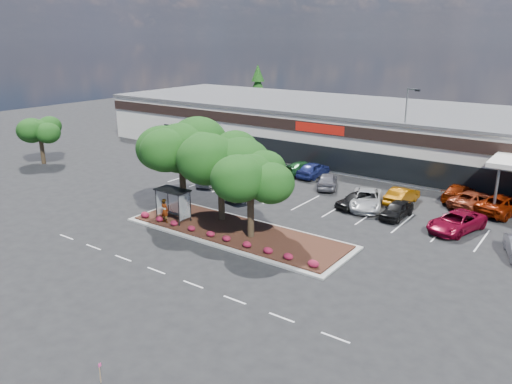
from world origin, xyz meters
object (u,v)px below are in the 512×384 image
Objects in this scene: light_pole at (404,142)px; car_0 at (210,177)px; car_1 at (247,176)px; survey_stake at (100,370)px.

light_pole reaches higher than car_0.
light_pole is 1.72× the size of car_1.
car_0 is 3.74m from car_1.
survey_stake is at bearing -76.83° from car_0.
survey_stake is at bearing -89.32° from light_pole.
car_0 is at bearing 121.76° from survey_stake.
survey_stake is 30.58m from car_0.
light_pole is 16.16m from car_1.
light_pole is 9.59× the size of survey_stake.
light_pole reaches higher than car_1.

